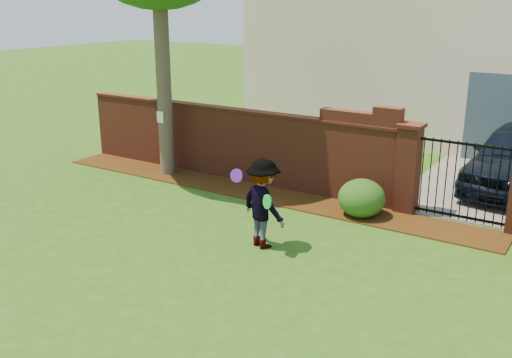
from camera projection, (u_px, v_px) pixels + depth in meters
The scene contains 12 objects.
ground at pixel (197, 253), 10.22m from camera, with size 80.00×80.00×0.01m, color #2B5615.
mulch_bed at pixel (254, 192), 13.38m from camera, with size 11.10×1.08×0.03m, color #341D09.
brick_wall at pixel (232, 142), 14.19m from camera, with size 8.70×0.31×2.16m.
pillar_left at pixel (408, 168), 11.91m from camera, with size 0.50×0.50×1.88m.
iron_gate at pixel (463, 181), 11.38m from camera, with size 1.78×0.03×1.60m.
driveway at pixel (498, 173), 14.85m from camera, with size 3.20×8.00×0.01m, color slate.
house at pixel (453, 35), 18.40m from camera, with size 12.40×6.40×6.30m.
paper_notice at pixel (160, 117), 14.20m from camera, with size 0.20×0.01×0.28m, color white.
shrub_left at pixel (362, 198), 11.80m from camera, with size 0.96×0.96×0.79m, color #194C16.
man at pixel (262, 204), 10.24m from camera, with size 1.05×0.60×1.62m, color gray.
frisbee_purple at pixel (237, 176), 10.13m from camera, with size 0.24×0.24×0.02m, color #631EC0.
frisbee_green at pixel (267, 202), 9.85m from camera, with size 0.25×0.25×0.02m, color green.
Camera 1 is at (5.93, -7.32, 4.28)m, focal length 40.74 mm.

